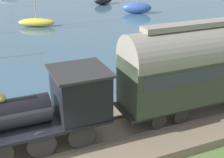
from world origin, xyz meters
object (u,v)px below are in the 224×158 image
(passenger_coach, at_px, (210,61))
(sailboat_black, at_px, (103,0))
(rowboat_near_shore, at_px, (194,73))
(steam_locomotive, at_px, (49,105))
(sailboat_yellow, at_px, (37,22))
(rowboat_off_pier, at_px, (89,88))
(sailboat_blue, at_px, (137,8))

(passenger_coach, relative_size, sailboat_black, 1.12)
(rowboat_near_shore, bearing_deg, steam_locomotive, 136.90)
(sailboat_yellow, xyz_separation_m, rowboat_off_pier, (-18.19, 0.23, -0.29))
(sailboat_black, xyz_separation_m, sailboat_yellow, (-10.43, 12.10, -0.18))
(sailboat_black, height_order, rowboat_near_shore, sailboat_black)
(steam_locomotive, xyz_separation_m, rowboat_off_pier, (5.20, -3.50, -2.10))
(sailboat_blue, bearing_deg, steam_locomotive, 171.16)
(passenger_coach, distance_m, sailboat_blue, 27.27)
(steam_locomotive, bearing_deg, sailboat_yellow, -9.06)
(steam_locomotive, relative_size, rowboat_off_pier, 2.53)
(rowboat_near_shore, bearing_deg, rowboat_off_pier, 109.56)
(sailboat_black, bearing_deg, sailboat_yellow, 109.65)
(rowboat_near_shore, bearing_deg, passenger_coach, 172.04)
(sailboat_blue, relative_size, rowboat_near_shore, 2.87)
(passenger_coach, relative_size, rowboat_near_shore, 4.02)
(sailboat_yellow, xyz_separation_m, rowboat_near_shore, (-18.75, -7.19, -0.29))
(steam_locomotive, xyz_separation_m, sailboat_blue, (25.54, -17.31, -1.55))
(steam_locomotive, distance_m, sailboat_blue, 30.89)
(steam_locomotive, xyz_separation_m, sailboat_black, (33.82, -15.83, -1.64))
(sailboat_yellow, bearing_deg, rowboat_near_shore, -135.78)
(passenger_coach, bearing_deg, steam_locomotive, 90.00)
(rowboat_off_pier, bearing_deg, steam_locomotive, 102.00)
(rowboat_off_pier, bearing_deg, sailboat_blue, -78.24)
(steam_locomotive, distance_m, passenger_coach, 8.07)
(sailboat_blue, distance_m, rowboat_off_pier, 24.59)
(steam_locomotive, xyz_separation_m, passenger_coach, (0.00, -8.04, 0.74))
(steam_locomotive, height_order, rowboat_near_shore, steam_locomotive)
(sailboat_yellow, bearing_deg, steam_locomotive, -165.82)
(steam_locomotive, height_order, sailboat_black, sailboat_black)
(steam_locomotive, bearing_deg, sailboat_black, -25.08)
(sailboat_black, distance_m, rowboat_off_pier, 31.17)
(sailboat_blue, xyz_separation_m, sailboat_black, (8.28, 1.48, -0.08))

